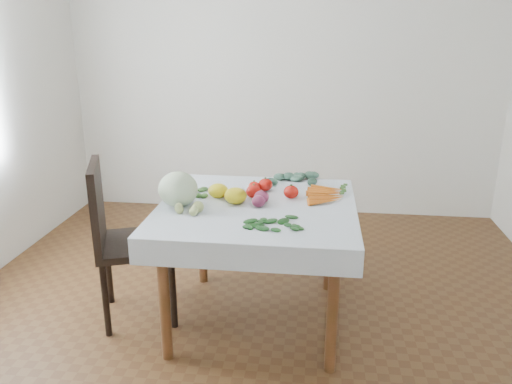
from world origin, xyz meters
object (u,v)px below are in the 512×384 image
heirloom_back (218,191)px  carrot_bunch (326,195)px  table (257,221)px  cabbage (178,189)px  chair (119,232)px

heirloom_back → carrot_bunch: 0.65m
table → heirloom_back: heirloom_back is taller
table → cabbage: 0.49m
table → carrot_bunch: (0.40, 0.18, 0.12)m
carrot_bunch → chair: bearing=-168.6°
chair → heirloom_back: size_ratio=8.16×
carrot_bunch → table: bearing=-155.4°
table → cabbage: bearing=-169.9°
heirloom_back → carrot_bunch: heirloom_back is taller
heirloom_back → carrot_bunch: size_ratio=0.36×
table → cabbage: (-0.44, -0.08, 0.20)m
table → chair: (-0.82, -0.06, -0.08)m
table → carrot_bunch: size_ratio=2.92×
table → heirloom_back: size_ratio=8.20×
heirloom_back → cabbage: bearing=-138.2°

